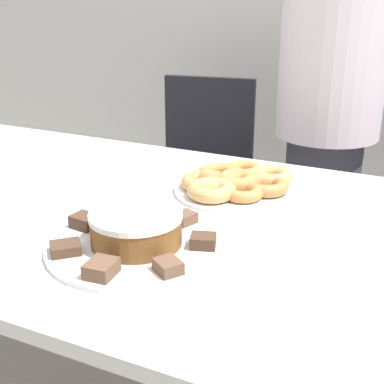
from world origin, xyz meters
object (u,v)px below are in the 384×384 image
Objects in this scene: plate_cake at (135,245)px; office_chair_left at (201,192)px; person_standing at (328,118)px; frosted_cake at (135,228)px; plate_donuts at (237,190)px.

office_chair_left is at bearing 107.76° from plate_cake.
person_standing is at bearing 80.55° from plate_cake.
plate_cake is 0.04m from frosted_cake.
plate_donuts is at bearing 78.80° from plate_cake.
plate_donuts is at bearing -69.42° from office_chair_left.
office_chair_left is 1.24m from frosted_cake.
plate_cake and plate_donuts have the same top height.
person_standing is 4.23× the size of plate_cake.
plate_donuts is at bearing 78.80° from frosted_cake.
frosted_cake is (-0.08, -0.38, 0.04)m from plate_donuts.
office_chair_left is 1.23m from plate_cake.
frosted_cake reaches higher than plate_cake.
plate_donuts is (-0.09, -0.64, -0.06)m from person_standing.
person_standing is 8.33× the size of frosted_cake.
person_standing is 4.82× the size of plate_donuts.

